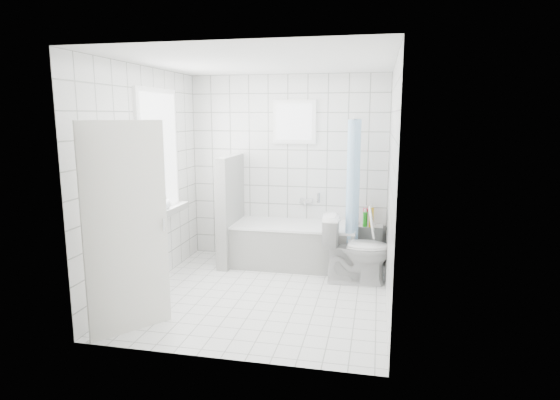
# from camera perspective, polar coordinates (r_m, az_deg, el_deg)

# --- Properties ---
(ground) EXTENTS (3.00, 3.00, 0.00)m
(ground) POSITION_cam_1_polar(r_m,az_deg,el_deg) (5.54, -2.12, -11.35)
(ground) COLOR white
(ground) RESTS_ON ground
(ceiling) EXTENTS (3.00, 3.00, 0.00)m
(ceiling) POSITION_cam_1_polar(r_m,az_deg,el_deg) (5.18, -2.32, 16.48)
(ceiling) COLOR white
(ceiling) RESTS_ON ground
(wall_back) EXTENTS (2.80, 0.02, 2.60)m
(wall_back) POSITION_cam_1_polar(r_m,az_deg,el_deg) (6.65, 0.93, 3.90)
(wall_back) COLOR white
(wall_back) RESTS_ON ground
(wall_front) EXTENTS (2.80, 0.02, 2.60)m
(wall_front) POSITION_cam_1_polar(r_m,az_deg,el_deg) (3.78, -7.74, -1.11)
(wall_front) COLOR white
(wall_front) RESTS_ON ground
(wall_left) EXTENTS (0.02, 3.00, 2.60)m
(wall_left) POSITION_cam_1_polar(r_m,az_deg,el_deg) (5.70, -16.01, 2.42)
(wall_left) COLOR white
(wall_left) RESTS_ON ground
(wall_right) EXTENTS (0.02, 3.00, 2.60)m
(wall_right) POSITION_cam_1_polar(r_m,az_deg,el_deg) (5.05, 13.40, 1.57)
(wall_right) COLOR white
(wall_right) RESTS_ON ground
(window_left) EXTENTS (0.01, 0.90, 1.40)m
(window_left) POSITION_cam_1_polar(r_m,az_deg,el_deg) (5.92, -14.41, 5.70)
(window_left) COLOR white
(window_left) RESTS_ON wall_left
(window_back) EXTENTS (0.50, 0.01, 0.50)m
(window_back) POSITION_cam_1_polar(r_m,az_deg,el_deg) (6.55, 1.74, 9.49)
(window_back) COLOR white
(window_back) RESTS_ON wall_back
(window_sill) EXTENTS (0.18, 1.02, 0.08)m
(window_sill) POSITION_cam_1_polar(r_m,az_deg,el_deg) (6.00, -13.71, -1.36)
(window_sill) COLOR white
(window_sill) RESTS_ON wall_left
(door) EXTENTS (0.52, 0.66, 2.00)m
(door) POSITION_cam_1_polar(r_m,az_deg,el_deg) (4.56, -18.20, -3.42)
(door) COLOR silver
(door) RESTS_ON ground
(bathtub) EXTENTS (1.67, 0.77, 0.58)m
(bathtub) POSITION_cam_1_polar(r_m,az_deg,el_deg) (6.45, 1.82, -5.45)
(bathtub) COLOR white
(bathtub) RESTS_ON ground
(partition_wall) EXTENTS (0.15, 0.85, 1.50)m
(partition_wall) POSITION_cam_1_polar(r_m,az_deg,el_deg) (6.51, -6.05, -1.20)
(partition_wall) COLOR white
(partition_wall) RESTS_ON ground
(tiled_ledge) EXTENTS (0.40, 0.24, 0.55)m
(tiled_ledge) POSITION_cam_1_polar(r_m,az_deg,el_deg) (6.61, 10.60, -5.38)
(tiled_ledge) COLOR white
(tiled_ledge) RESTS_ON ground
(toilet) EXTENTS (0.85, 0.52, 0.84)m
(toilet) POSITION_cam_1_polar(r_m,az_deg,el_deg) (5.85, 9.26, -5.93)
(toilet) COLOR silver
(toilet) RESTS_ON ground
(curtain_rod) EXTENTS (0.02, 0.80, 0.02)m
(curtain_rod) POSITION_cam_1_polar(r_m,az_deg,el_deg) (6.10, 9.15, 9.78)
(curtain_rod) COLOR silver
(curtain_rod) RESTS_ON wall_back
(shower_curtain) EXTENTS (0.14, 0.48, 1.78)m
(shower_curtain) POSITION_cam_1_polar(r_m,az_deg,el_deg) (6.04, 8.84, 1.21)
(shower_curtain) COLOR #4B9ADD
(shower_curtain) RESTS_ON curtain_rod
(tub_faucet) EXTENTS (0.18, 0.06, 0.06)m
(tub_faucet) POSITION_cam_1_polar(r_m,az_deg,el_deg) (6.63, 3.20, -0.07)
(tub_faucet) COLOR silver
(tub_faucet) RESTS_ON wall_back
(sill_bottles) EXTENTS (0.18, 0.46, 0.32)m
(sill_bottles) POSITION_cam_1_polar(r_m,az_deg,el_deg) (5.78, -14.54, -0.15)
(sill_bottles) COLOR #DB55A8
(sill_bottles) RESTS_ON window_sill
(ledge_bottles) EXTENTS (0.14, 0.17, 0.27)m
(ledge_bottles) POSITION_cam_1_polar(r_m,az_deg,el_deg) (6.47, 10.63, -2.13)
(ledge_bottles) COLOR #F11C3F
(ledge_bottles) RESTS_ON tiled_ledge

